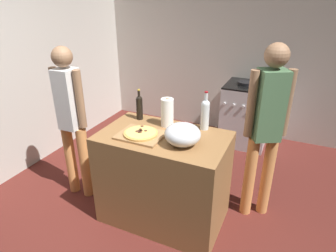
# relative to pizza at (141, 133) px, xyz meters

# --- Properties ---
(ground_plane) EXTENTS (4.37, 3.66, 0.02)m
(ground_plane) POSITION_rel_pizza_xyz_m (0.06, 0.88, -0.96)
(ground_plane) COLOR #511E19
(kitchen_wall_rear) EXTENTS (4.37, 0.10, 2.60)m
(kitchen_wall_rear) POSITION_rel_pizza_xyz_m (0.06, 2.46, 0.35)
(kitchen_wall_rear) COLOR #BCB7AD
(kitchen_wall_rear) RESTS_ON ground_plane
(kitchen_wall_left) EXTENTS (0.10, 3.66, 2.60)m
(kitchen_wall_left) POSITION_rel_pizza_xyz_m (-1.87, 0.88, 0.35)
(kitchen_wall_left) COLOR #BCB7AD
(kitchen_wall_left) RESTS_ON ground_plane
(counter) EXTENTS (1.16, 0.70, 0.92)m
(counter) POSITION_rel_pizza_xyz_m (0.18, 0.10, -0.49)
(counter) COLOR olive
(counter) RESTS_ON ground_plane
(cutting_board) EXTENTS (0.40, 0.32, 0.02)m
(cutting_board) POSITION_rel_pizza_xyz_m (0.00, -0.00, -0.02)
(cutting_board) COLOR #9E7247
(cutting_board) RESTS_ON counter
(pizza) EXTENTS (0.30, 0.30, 0.03)m
(pizza) POSITION_rel_pizza_xyz_m (0.00, 0.00, 0.00)
(pizza) COLOR tan
(pizza) RESTS_ON cutting_board
(mixing_bowl) EXTENTS (0.31, 0.31, 0.19)m
(mixing_bowl) POSITION_rel_pizza_xyz_m (0.39, 0.01, 0.06)
(mixing_bowl) COLOR #B2B2B7
(mixing_bowl) RESTS_ON counter
(paper_towel_roll) EXTENTS (0.12, 0.12, 0.27)m
(paper_towel_roll) POSITION_rel_pizza_xyz_m (0.12, 0.31, 0.10)
(paper_towel_roll) COLOR white
(paper_towel_roll) RESTS_ON counter
(wine_bottle_amber) EXTENTS (0.08, 0.08, 0.37)m
(wine_bottle_amber) POSITION_rel_pizza_xyz_m (0.47, 0.38, 0.13)
(wine_bottle_amber) COLOR silver
(wine_bottle_amber) RESTS_ON counter
(wine_bottle_green) EXTENTS (0.07, 0.07, 0.31)m
(wine_bottle_green) POSITION_rel_pizza_xyz_m (-0.20, 0.34, 0.10)
(wine_bottle_green) COLOR black
(wine_bottle_green) RESTS_ON counter
(stove) EXTENTS (0.64, 0.64, 0.94)m
(stove) POSITION_rel_pizza_xyz_m (0.58, 2.06, -0.50)
(stove) COLOR #B7B7BC
(stove) RESTS_ON ground_plane
(person_in_stripes) EXTENTS (0.36, 0.21, 1.64)m
(person_in_stripes) POSITION_rel_pizza_xyz_m (-0.85, 0.07, -0.02)
(person_in_stripes) COLOR #D88C4C
(person_in_stripes) RESTS_ON ground_plane
(person_in_red) EXTENTS (0.36, 0.29, 1.72)m
(person_in_red) POSITION_rel_pizza_xyz_m (1.00, 0.55, 0.06)
(person_in_red) COLOR #D88C4C
(person_in_red) RESTS_ON ground_plane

